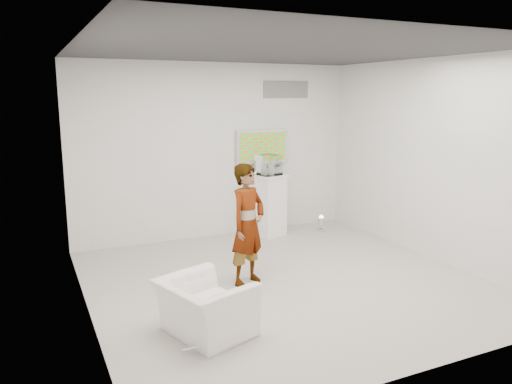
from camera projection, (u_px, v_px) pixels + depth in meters
room at (286, 171)px, 6.41m from camera, size 5.01×5.01×3.00m
tv at (262, 146)px, 8.93m from camera, size 1.00×0.08×0.60m
logo_decal at (286, 90)px, 8.98m from camera, size 0.90×0.02×0.30m
person at (248, 225)px, 6.48m from camera, size 0.69×0.61×1.60m
armchair at (205, 308)px, 5.16m from camera, size 1.02×1.10×0.59m
pedestal at (268, 205)px, 8.82m from camera, size 0.66×0.66×1.08m
floor_uplight at (321, 224)px, 9.12m from camera, size 0.19×0.19×0.28m
vitrine at (268, 165)px, 8.68m from camera, size 0.42×0.42×0.35m
console at (268, 169)px, 8.69m from camera, size 0.09×0.17×0.22m
wii_remote at (250, 173)px, 6.64m from camera, size 0.14×0.14×0.04m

